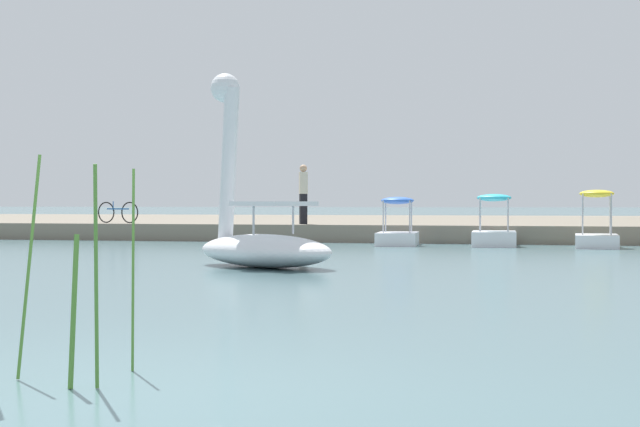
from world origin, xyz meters
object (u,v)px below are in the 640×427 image
object	(u,v)px
pedal_boat_blue	(397,232)
pedal_boat_yellow	(597,231)
pedal_boat_cyan	(494,232)
person_on_path	(303,193)
swan_boat	(259,232)
bicycle_parked	(118,212)

from	to	relation	value
pedal_boat_blue	pedal_boat_yellow	bearing A→B (deg)	-0.94
pedal_boat_cyan	person_on_path	xyz separation A→B (m)	(-5.83, 1.91, 1.08)
person_on_path	swan_boat	bearing A→B (deg)	-79.67
pedal_boat_blue	bicycle_parked	bearing A→B (deg)	166.25
pedal_boat_yellow	swan_boat	bearing A→B (deg)	-125.04
swan_boat	person_on_path	bearing A→B (deg)	100.33
pedal_boat_yellow	person_on_path	world-z (taller)	person_on_path
pedal_boat_blue	bicycle_parked	xyz separation A→B (m)	(-9.45, 2.31, 0.49)
bicycle_parked	pedal_boat_cyan	bearing A→B (deg)	-9.89
pedal_boat_yellow	pedal_boat_blue	bearing A→B (deg)	179.06
swan_boat	pedal_boat_yellow	size ratio (longest dim) A/B	1.95
pedal_boat_cyan	pedal_boat_blue	world-z (taller)	pedal_boat_cyan
pedal_boat_yellow	person_on_path	size ratio (longest dim) A/B	1.02
pedal_boat_cyan	bicycle_parked	world-z (taller)	pedal_boat_cyan
pedal_boat_cyan	person_on_path	bearing A→B (deg)	161.83
person_on_path	bicycle_parked	world-z (taller)	person_on_path
person_on_path	bicycle_parked	xyz separation A→B (m)	(-6.23, 0.19, -0.60)
pedal_boat_blue	swan_boat	bearing A→B (deg)	-97.09
pedal_boat_cyan	bicycle_parked	bearing A→B (deg)	170.11
pedal_boat_cyan	bicycle_parked	distance (m)	12.25
pedal_boat_yellow	bicycle_parked	distance (m)	14.92
pedal_boat_blue	person_on_path	size ratio (longest dim) A/B	1.03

